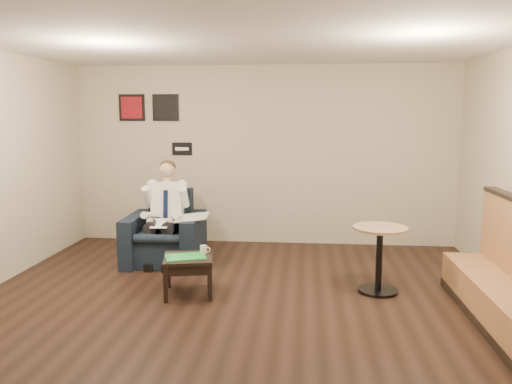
# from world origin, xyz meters

# --- Properties ---
(ground) EXTENTS (6.00, 6.00, 0.00)m
(ground) POSITION_xyz_m (0.00, 0.00, 0.00)
(ground) COLOR black
(ground) RESTS_ON ground
(wall_back) EXTENTS (6.00, 0.02, 2.80)m
(wall_back) POSITION_xyz_m (0.00, 3.00, 1.40)
(wall_back) COLOR beige
(wall_back) RESTS_ON ground
(wall_front) EXTENTS (6.00, 0.02, 2.80)m
(wall_front) POSITION_xyz_m (0.00, -3.00, 1.40)
(wall_front) COLOR beige
(wall_front) RESTS_ON ground
(ceiling) EXTENTS (6.00, 6.00, 0.02)m
(ceiling) POSITION_xyz_m (0.00, 0.00, 2.80)
(ceiling) COLOR white
(ceiling) RESTS_ON wall_back
(seating_sign) EXTENTS (0.32, 0.02, 0.20)m
(seating_sign) POSITION_xyz_m (-1.30, 2.98, 1.50)
(seating_sign) COLOR black
(seating_sign) RESTS_ON wall_back
(art_print_left) EXTENTS (0.42, 0.03, 0.42)m
(art_print_left) POSITION_xyz_m (-2.10, 2.98, 2.15)
(art_print_left) COLOR maroon
(art_print_left) RESTS_ON wall_back
(art_print_right) EXTENTS (0.42, 0.03, 0.42)m
(art_print_right) POSITION_xyz_m (-1.55, 2.98, 2.15)
(art_print_right) COLOR black
(art_print_right) RESTS_ON wall_back
(armchair) EXTENTS (1.04, 1.04, 0.98)m
(armchair) POSITION_xyz_m (-1.26, 1.74, 0.49)
(armchair) COLOR black
(armchair) RESTS_ON ground
(seated_man) EXTENTS (0.67, 0.98, 1.34)m
(seated_man) POSITION_xyz_m (-1.25, 1.62, 0.67)
(seated_man) COLOR white
(seated_man) RESTS_ON armchair
(lap_papers) EXTENTS (0.26, 0.34, 0.01)m
(lap_papers) POSITION_xyz_m (-1.25, 1.51, 0.60)
(lap_papers) COLOR white
(lap_papers) RESTS_ON seated_man
(newspaper) EXTENTS (0.47, 0.57, 0.01)m
(newspaper) POSITION_xyz_m (-0.85, 1.65, 0.67)
(newspaper) COLOR silver
(newspaper) RESTS_ON armchair
(side_table) EXTENTS (0.64, 0.64, 0.44)m
(side_table) POSITION_xyz_m (-0.64, 0.53, 0.22)
(side_table) COLOR black
(side_table) RESTS_ON ground
(green_folder) EXTENTS (0.52, 0.44, 0.01)m
(green_folder) POSITION_xyz_m (-0.67, 0.50, 0.45)
(green_folder) COLOR green
(green_folder) RESTS_ON side_table
(coffee_mug) EXTENTS (0.10, 0.10, 0.09)m
(coffee_mug) POSITION_xyz_m (-0.49, 0.68, 0.49)
(coffee_mug) COLOR white
(coffee_mug) RESTS_ON side_table
(smartphone) EXTENTS (0.14, 0.07, 0.01)m
(smartphone) POSITION_xyz_m (-0.63, 0.69, 0.44)
(smartphone) COLOR black
(smartphone) RESTS_ON side_table
(banquette) EXTENTS (0.55, 2.31, 1.18)m
(banquette) POSITION_xyz_m (2.59, 0.01, 0.59)
(banquette) COLOR #9B633C
(banquette) RESTS_ON ground
(cafe_table) EXTENTS (0.79, 0.79, 0.77)m
(cafe_table) POSITION_xyz_m (1.52, 0.81, 0.38)
(cafe_table) COLOR #A27858
(cafe_table) RESTS_ON ground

